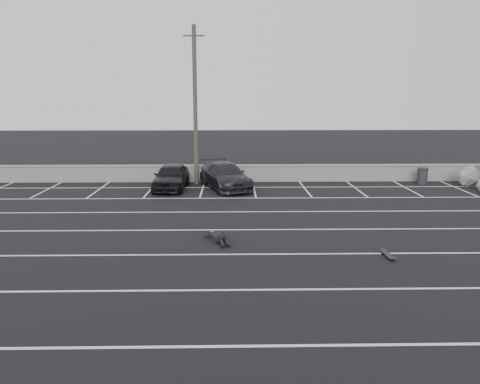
{
  "coord_description": "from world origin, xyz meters",
  "views": [
    {
      "loc": [
        -0.31,
        -15.23,
        5.31
      ],
      "look_at": [
        0.08,
        5.76,
        1.0
      ],
      "focal_mm": 35.0,
      "sensor_mm": 36.0,
      "label": 1
    }
  ],
  "objects_px": {
    "person": "(216,234)",
    "skateboard": "(388,255)",
    "car_left": "(171,176)",
    "utility_pole": "(195,106)",
    "trash_bin": "(422,176)",
    "car_right": "(225,176)"
  },
  "relations": [
    {
      "from": "utility_pole",
      "to": "skateboard",
      "type": "height_order",
      "value": "utility_pole"
    },
    {
      "from": "trash_bin",
      "to": "skateboard",
      "type": "relative_size",
      "value": 1.21
    },
    {
      "from": "utility_pole",
      "to": "skateboard",
      "type": "bearing_deg",
      "value": -61.39
    },
    {
      "from": "car_left",
      "to": "person",
      "type": "xyz_separation_m",
      "value": [
        2.92,
        -9.86,
        -0.53
      ]
    },
    {
      "from": "trash_bin",
      "to": "person",
      "type": "height_order",
      "value": "trash_bin"
    },
    {
      "from": "person",
      "to": "skateboard",
      "type": "height_order",
      "value": "person"
    },
    {
      "from": "person",
      "to": "car_right",
      "type": "bearing_deg",
      "value": 67.93
    },
    {
      "from": "utility_pole",
      "to": "car_left",
      "type": "bearing_deg",
      "value": -130.02
    },
    {
      "from": "utility_pole",
      "to": "car_right",
      "type": "bearing_deg",
      "value": -38.18
    },
    {
      "from": "utility_pole",
      "to": "skateboard",
      "type": "distance_m",
      "value": 16.15
    },
    {
      "from": "person",
      "to": "car_left",
      "type": "bearing_deg",
      "value": 85.58
    },
    {
      "from": "skateboard",
      "to": "car_right",
      "type": "bearing_deg",
      "value": 112.86
    },
    {
      "from": "car_left",
      "to": "utility_pole",
      "type": "xyz_separation_m",
      "value": [
        1.35,
        1.61,
        4.01
      ]
    },
    {
      "from": "car_left",
      "to": "trash_bin",
      "type": "xyz_separation_m",
      "value": [
        15.25,
        1.29,
        -0.23
      ]
    },
    {
      "from": "car_left",
      "to": "person",
      "type": "relative_size",
      "value": 1.89
    },
    {
      "from": "car_left",
      "to": "utility_pole",
      "type": "height_order",
      "value": "utility_pole"
    },
    {
      "from": "utility_pole",
      "to": "trash_bin",
      "type": "distance_m",
      "value": 14.53
    },
    {
      "from": "trash_bin",
      "to": "person",
      "type": "relative_size",
      "value": 0.44
    },
    {
      "from": "person",
      "to": "skateboard",
      "type": "distance_m",
      "value": 6.2
    },
    {
      "from": "car_right",
      "to": "person",
      "type": "bearing_deg",
      "value": -110.26
    },
    {
      "from": "car_left",
      "to": "skateboard",
      "type": "xyz_separation_m",
      "value": [
        8.75,
        -11.96,
        -0.66
      ]
    },
    {
      "from": "person",
      "to": "skateboard",
      "type": "bearing_deg",
      "value": -40.71
    }
  ]
}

